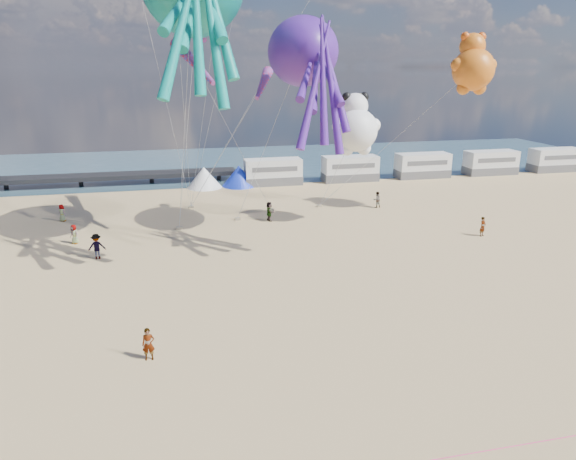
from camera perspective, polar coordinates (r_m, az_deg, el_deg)
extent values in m
plane|color=#D5B37B|center=(23.09, 2.47, -17.21)|extent=(120.00, 120.00, 0.00)
plane|color=#335161|center=(74.62, -8.42, 7.29)|extent=(120.00, 120.00, 0.00)
cube|color=silver|center=(60.45, -1.68, 6.48)|extent=(6.60, 2.50, 3.00)
cube|color=silver|center=(62.87, 6.91, 6.80)|extent=(6.60, 2.50, 3.00)
cube|color=silver|center=(66.58, 14.72, 6.95)|extent=(6.60, 2.50, 3.00)
cube|color=silver|center=(71.36, 21.60, 6.98)|extent=(6.60, 2.50, 3.00)
cube|color=silver|center=(77.03, 27.54, 6.93)|extent=(6.60, 2.50, 3.00)
cone|color=white|center=(59.58, -9.30, 5.80)|extent=(4.00, 4.00, 2.40)
cone|color=#1933CC|center=(59.91, -5.46, 6.02)|extent=(4.00, 4.00, 2.40)
imported|color=tan|center=(25.45, -15.25, -12.15)|extent=(0.60, 0.40, 1.61)
imported|color=#7F6659|center=(50.10, -23.82, 1.76)|extent=(0.66, 0.65, 1.54)
imported|color=#7F6659|center=(51.09, 9.84, 3.34)|extent=(0.86, 0.64, 1.59)
imported|color=#7F6659|center=(39.26, -20.49, -1.71)|extent=(0.96, 0.77, 1.86)
imported|color=#7F6659|center=(45.94, -2.09, 2.08)|extent=(0.55, 1.07, 1.75)
imported|color=#7F6659|center=(44.66, 20.82, 0.36)|extent=(1.55, 1.07, 1.61)
imported|color=#7F6659|center=(43.32, -22.66, -0.43)|extent=(0.66, 0.64, 1.53)
cube|color=gray|center=(44.66, -11.98, 0.22)|extent=(0.50, 0.35, 0.22)
cube|color=gray|center=(46.57, -5.62, 1.25)|extent=(0.50, 0.35, 0.22)
cube|color=gray|center=(50.82, 3.53, 2.69)|extent=(0.50, 0.35, 0.22)
cube|color=gray|center=(49.29, -1.91, 2.24)|extent=(0.50, 0.35, 0.22)
cube|color=gray|center=(51.24, -10.71, 2.54)|extent=(0.50, 0.35, 0.22)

